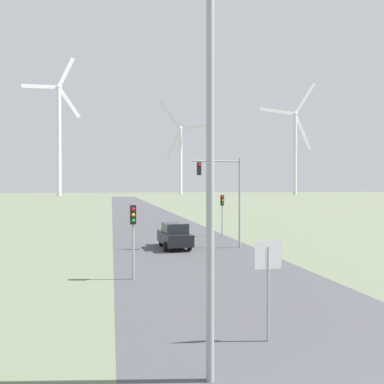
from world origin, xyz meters
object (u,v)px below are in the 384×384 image
Objects in this scene: stop_sign_near at (268,271)px; traffic_light_post_near_right at (222,206)px; wind_turbine_left at (59,131)px; traffic_light_post_near_left at (133,225)px; car_approaching at (175,235)px; wind_turbine_right at (295,144)px; wind_turbine_center at (181,153)px; streetlamp at (210,83)px; traffic_light_mast_overhead at (224,185)px.

traffic_light_post_near_right is (5.25, 21.84, 0.68)m from stop_sign_near.
traffic_light_post_near_left is at bearing -81.54° from wind_turbine_left.
car_approaching is at bearing -80.00° from wind_turbine_left.
wind_turbine_right is (103.51, 196.53, 28.21)m from stop_sign_near.
traffic_light_post_near_left is 0.06× the size of wind_turbine_center.
streetlamp reaches higher than traffic_light_post_near_right.
stop_sign_near is at bearing 38.90° from streetlamp.
traffic_light_post_near_left is at bearing -119.54° from wind_turbine_right.
traffic_light_mast_overhead is at bearing 71.90° from streetlamp.
wind_turbine_right is at bearing 60.46° from traffic_light_post_near_left.
car_approaching is (0.09, 16.54, -1.10)m from stop_sign_near.
wind_turbine_left is at bearing 101.07° from traffic_light_mast_overhead.
wind_turbine_left is at bearing 98.46° from traffic_light_post_near_left.
traffic_light_post_near_left is 182.91m from wind_turbine_left.
traffic_light_post_near_right is 0.57× the size of traffic_light_mast_overhead.
streetlamp is 19.32m from car_approaching.
traffic_light_post_near_right is 204.21m from wind_turbine_center.
traffic_light_mast_overhead is (3.54, 15.71, 2.49)m from stop_sign_near.
wind_turbine_left is 1.20× the size of wind_turbine_center.
wind_turbine_left reaches higher than wind_turbine_center.
streetlamp is 2.55× the size of car_approaching.
stop_sign_near is (2.16, 1.75, -4.69)m from streetlamp.
wind_turbine_left is at bearing 102.04° from traffic_light_post_near_right.
traffic_light_post_near_right reaches higher than traffic_light_post_near_left.
car_approaching is 210.49m from wind_turbine_center.
streetlamp reaches higher than traffic_light_post_near_left.
wind_turbine_right reaches higher than stop_sign_near.
traffic_light_post_near_right is 0.05× the size of wind_turbine_right.
streetlamp is 18.50m from traffic_light_mast_overhead.
wind_turbine_right is at bearing 62.22° from stop_sign_near.
car_approaching is at bearing -134.23° from traffic_light_post_near_right.
traffic_light_mast_overhead is at bearing -105.54° from traffic_light_post_near_right.
traffic_light_post_near_left is 0.96× the size of traffic_light_post_near_right.
traffic_light_post_near_right is at bearing 74.46° from traffic_light_mast_overhead.
car_approaching is 0.07× the size of wind_turbine_center.
wind_turbine_center is (33.06, 200.15, 23.42)m from traffic_light_post_near_right.
stop_sign_near is at bearing -80.90° from wind_turbine_left.
wind_turbine_center is at bearing 78.99° from traffic_light_post_near_left.
wind_turbine_right is at bearing 60.12° from car_approaching.
wind_turbine_left is (-27.71, 188.27, 25.56)m from streetlamp.
wind_turbine_center reaches higher than traffic_light_post_near_left.
stop_sign_near is 16.58m from car_approaching.
traffic_light_mast_overhead reaches higher than traffic_light_post_near_right.
car_approaching is (3.42, 8.54, -1.68)m from traffic_light_post_near_left.
wind_turbine_left is at bearing 99.10° from stop_sign_near.
wind_turbine_right is (105.67, 198.28, 23.52)m from streetlamp.
wind_turbine_center is at bearing 79.46° from car_approaching.
car_approaching is at bearing 89.70° from stop_sign_near.
streetlamp is at bearing -83.17° from traffic_light_post_near_left.
wind_turbine_center is (34.77, 206.28, 21.61)m from traffic_light_mast_overhead.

